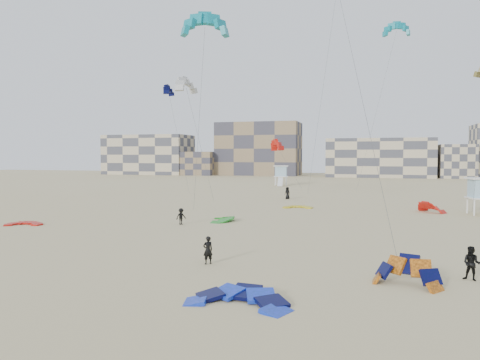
# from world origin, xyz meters

# --- Properties ---
(ground) EXTENTS (320.00, 320.00, 0.00)m
(ground) POSITION_xyz_m (0.00, 0.00, 0.00)
(ground) COLOR tan
(ground) RESTS_ON ground
(kite_ground_blue) EXTENTS (4.84, 5.06, 1.85)m
(kite_ground_blue) POSITION_xyz_m (2.59, -3.31, 0.00)
(kite_ground_blue) COLOR #1C2DEF
(kite_ground_blue) RESTS_ON ground
(kite_ground_orange) EXTENTS (4.43, 4.37, 3.40)m
(kite_ground_orange) POSITION_xyz_m (10.09, 1.88, 0.00)
(kite_ground_orange) COLOR orange
(kite_ground_orange) RESTS_ON ground
(kite_ground_red) EXTENTS (4.03, 4.16, 0.59)m
(kite_ground_red) POSITION_xyz_m (-24.10, 14.07, 0.00)
(kite_ground_red) COLOR red
(kite_ground_red) RESTS_ON ground
(kite_ground_green) EXTENTS (4.62, 4.42, 1.62)m
(kite_ground_green) POSITION_xyz_m (-6.62, 22.11, 0.00)
(kite_ground_green) COLOR green
(kite_ground_green) RESTS_ON ground
(kite_ground_red_far) EXTENTS (5.26, 5.25, 3.74)m
(kite_ground_red_far) POSITION_xyz_m (15.02, 35.89, 0.00)
(kite_ground_red_far) COLOR red
(kite_ground_red_far) RESTS_ON ground
(kite_ground_yellow) EXTENTS (3.80, 3.96, 0.59)m
(kite_ground_yellow) POSITION_xyz_m (-0.93, 36.04, 0.00)
(kite_ground_yellow) COLOR gold
(kite_ground_yellow) RESTS_ON ground
(kitesurfer_main) EXTENTS (0.75, 0.73, 1.74)m
(kitesurfer_main) POSITION_xyz_m (-1.40, 3.63, 0.87)
(kitesurfer_main) COLOR black
(kitesurfer_main) RESTS_ON ground
(kitesurfer_b) EXTENTS (1.11, 1.02, 1.85)m
(kitesurfer_b) POSITION_xyz_m (13.53, 3.94, 0.92)
(kitesurfer_b) COLOR black
(kitesurfer_b) RESTS_ON ground
(kitesurfer_c) EXTENTS (1.11, 1.17, 1.59)m
(kitesurfer_c) POSITION_xyz_m (-9.58, 18.53, 0.80)
(kitesurfer_c) COLOR black
(kitesurfer_c) RESTS_ON ground
(kitesurfer_e) EXTENTS (1.08, 0.91, 1.87)m
(kitesurfer_e) POSITION_xyz_m (-4.39, 47.77, 0.93)
(kitesurfer_e) COLOR black
(kitesurfer_e) RESTS_ON ground
(kite_fly_teal_a) EXTENTS (5.78, 5.81, 20.22)m
(kite_fly_teal_a) POSITION_xyz_m (-8.00, 21.12, 19.53)
(kite_fly_teal_a) COLOR #0E92A8
(kite_fly_teal_a) RESTS_ON ground
(kite_fly_grey) EXTENTS (5.28, 4.27, 15.74)m
(kite_fly_grey) POSITION_xyz_m (-14.37, 31.46, 15.36)
(kite_fly_grey) COLOR silver
(kite_fly_grey) RESTS_ON ground
(kite_fly_navy) EXTENTS (7.79, 7.60, 17.62)m
(kite_fly_navy) POSITION_xyz_m (-24.86, 49.10, 17.49)
(kite_fly_navy) COLOR #07063B
(kite_fly_navy) RESTS_ON ground
(kite_fly_teal_b) EXTENTS (8.40, 11.39, 28.30)m
(kite_fly_teal_b) POSITION_xyz_m (11.79, 61.75, 28.04)
(kite_fly_teal_b) COLOR #0E92A8
(kite_fly_teal_b) RESTS_ON ground
(kite_fly_red) EXTENTS (7.23, 5.23, 8.83)m
(kite_fly_red) POSITION_xyz_m (-8.11, 57.76, 8.39)
(kite_fly_red) COLOR red
(kite_fly_red) RESTS_ON ground
(lifeguard_tower_far) EXTENTS (3.56, 6.33, 4.48)m
(lifeguard_tower_far) POSITION_xyz_m (-11.64, 79.78, 2.22)
(lifeguard_tower_far) COLOR white
(lifeguard_tower_far) RESTS_ON ground
(condo_west_a) EXTENTS (30.00, 15.00, 14.00)m
(condo_west_a) POSITION_xyz_m (-70.00, 130.00, 7.00)
(condo_west_a) COLOR #C4B490
(condo_west_a) RESTS_ON ground
(condo_west_b) EXTENTS (28.00, 14.00, 18.00)m
(condo_west_b) POSITION_xyz_m (-30.00, 134.00, 9.00)
(condo_west_b) COLOR #856F50
(condo_west_b) RESTS_ON ground
(condo_mid) EXTENTS (32.00, 16.00, 12.00)m
(condo_mid) POSITION_xyz_m (10.00, 130.00, 6.00)
(condo_mid) COLOR #C4B490
(condo_mid) RESTS_ON ground
(condo_fill_left) EXTENTS (12.00, 10.00, 8.00)m
(condo_fill_left) POSITION_xyz_m (-50.00, 128.00, 4.00)
(condo_fill_left) COLOR #856F50
(condo_fill_left) RESTS_ON ground
(condo_fill_right) EXTENTS (10.00, 10.00, 10.00)m
(condo_fill_right) POSITION_xyz_m (32.00, 128.00, 5.00)
(condo_fill_right) COLOR #C4B490
(condo_fill_right) RESTS_ON ground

